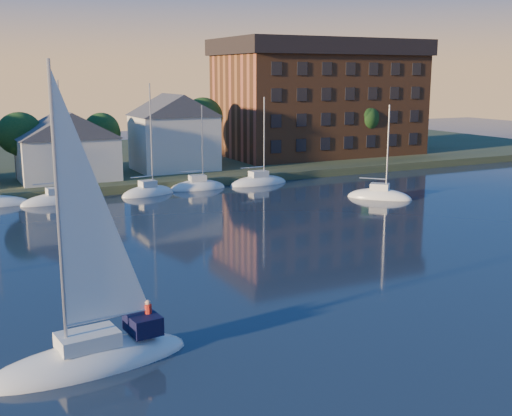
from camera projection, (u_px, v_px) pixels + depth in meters
ground at (448, 372)px, 29.24m from camera, size 260.00×260.00×0.00m
shoreline_land at (87, 166)px, 94.77m from camera, size 160.00×50.00×2.00m
wooden_dock at (130, 190)px, 74.67m from camera, size 120.00×3.00×1.00m
clubhouse_centre at (67, 145)px, 75.34m from camera, size 11.55×8.40×8.08m
clubhouse_east at (174, 131)px, 83.08m from camera, size 10.50×8.40×9.80m
condo_block at (320, 97)px, 98.96m from camera, size 31.00×17.00×17.40m
tree_line at (120, 122)px, 83.69m from camera, size 93.40×5.40×8.90m
moored_fleet at (26, 203)px, 66.74m from camera, size 63.50×2.40×12.05m
hero_sailboat at (92, 352)px, 29.82m from camera, size 10.02×4.11×15.06m
drifting_sailboat_right at (379, 198)px, 69.83m from camera, size 6.54×6.71×11.21m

